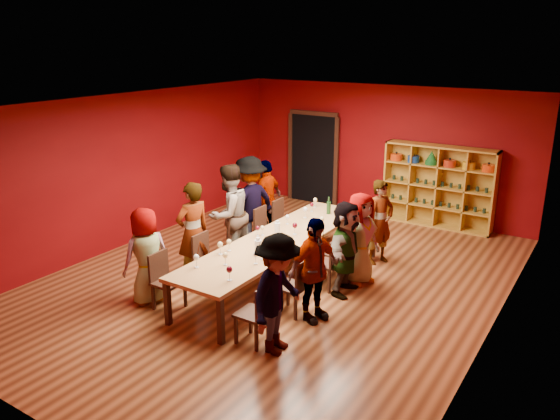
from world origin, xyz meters
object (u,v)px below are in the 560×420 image
at_px(person_left_0, 146,256).
at_px(chair_person_right_3, 343,251).
at_px(chair_person_right_2, 330,261).
at_px(chair_person_right_4, 367,234).
at_px(chair_person_left_4, 283,219).
at_px(person_left_3, 250,203).
at_px(chair_person_left_1, 206,257).
at_px(person_right_1, 314,270).
at_px(chair_person_left_0, 164,277).
at_px(spittoon_bowl, 277,241).
at_px(chair_person_right_1, 296,284).
at_px(person_left_2, 229,215).
at_px(shelving_unit, 439,182).
at_px(person_right_4, 380,222).
at_px(person_right_0, 278,294).
at_px(person_left_1, 193,233).
at_px(person_right_2, 346,248).
at_px(chair_person_left_3, 265,228).
at_px(tasting_table, 278,241).
at_px(chair_person_right_0, 258,311).
at_px(person_left_4, 267,200).
at_px(chair_person_left_2, 241,240).
at_px(person_right_3, 360,239).
at_px(wine_bottle, 329,207).

height_order(person_left_0, chair_person_right_3, person_left_0).
relative_size(chair_person_right_2, chair_person_right_4, 1.00).
bearing_deg(chair_person_left_4, person_left_3, -118.81).
bearing_deg(person_left_0, chair_person_right_4, 164.33).
distance_m(chair_person_left_1, person_right_1, 2.13).
relative_size(chair_person_left_0, person_right_1, 0.56).
bearing_deg(spittoon_bowl, chair_person_right_1, -40.17).
relative_size(chair_person_left_0, person_left_3, 0.48).
relative_size(person_left_2, chair_person_right_4, 2.09).
xyz_separation_m(shelving_unit, person_right_4, (-0.23, -2.66, -0.20)).
bearing_deg(person_right_0, person_left_1, 60.43).
distance_m(chair_person_right_2, person_right_2, 0.40).
xyz_separation_m(person_left_2, chair_person_right_4, (2.07, 1.49, -0.43)).
xyz_separation_m(shelving_unit, person_left_1, (-2.57, -5.13, -0.11)).
xyz_separation_m(chair_person_left_3, chair_person_left_4, (0.00, 0.64, 0.00)).
bearing_deg(spittoon_bowl, person_right_4, 61.61).
distance_m(person_left_2, chair_person_right_4, 2.59).
xyz_separation_m(person_left_1, person_left_2, (0.01, 0.97, 0.05)).
bearing_deg(tasting_table, shelving_unit, 72.08).
bearing_deg(tasting_table, chair_person_right_0, -64.26).
distance_m(person_left_0, chair_person_left_1, 1.08).
relative_size(tasting_table, chair_person_left_1, 5.06).
relative_size(shelving_unit, person_left_4, 1.44).
distance_m(tasting_table, chair_person_left_4, 1.83).
xyz_separation_m(person_left_2, spittoon_bowl, (1.30, -0.40, -0.11)).
bearing_deg(chair_person_right_4, tasting_table, -118.83).
xyz_separation_m(shelving_unit, chair_person_left_3, (-2.31, -3.38, -0.49)).
relative_size(chair_person_left_2, person_right_3, 0.56).
distance_m(chair_person_left_4, chair_person_right_4, 1.82).
bearing_deg(wine_bottle, person_left_3, -150.96).
bearing_deg(person_right_0, spittoon_bowl, 28.07).
bearing_deg(person_right_4, chair_person_left_4, 115.04).
bearing_deg(chair_person_left_1, chair_person_left_4, 90.00).
relative_size(person_right_0, person_right_2, 1.06).
distance_m(person_right_1, person_right_2, 1.06).
height_order(person_left_2, person_right_3, person_left_2).
height_order(chair_person_left_2, person_right_4, person_right_4).
height_order(chair_person_left_2, chair_person_right_1, same).
xyz_separation_m(person_left_0, wine_bottle, (1.34, 3.47, 0.11)).
distance_m(chair_person_left_3, chair_person_right_2, 1.98).
bearing_deg(chair_person_right_3, person_left_2, -166.54).
height_order(shelving_unit, chair_person_left_2, shelving_unit).
relative_size(chair_person_right_1, chair_person_right_2, 1.00).
bearing_deg(chair_person_right_3, chair_person_right_4, 90.00).
height_order(chair_person_left_2, person_left_2, person_left_2).
relative_size(chair_person_left_3, chair_person_right_1, 1.00).
distance_m(chair_person_left_1, chair_person_right_3, 2.34).
bearing_deg(chair_person_left_1, chair_person_right_3, 38.89).
bearing_deg(chair_person_right_2, person_right_4, 80.36).
distance_m(chair_person_left_3, person_right_2, 2.26).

